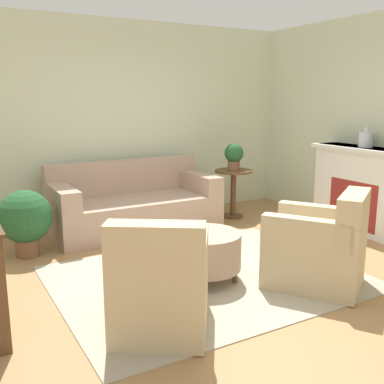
{
  "coord_description": "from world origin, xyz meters",
  "views": [
    {
      "loc": [
        -2.18,
        -3.53,
        1.74
      ],
      "look_at": [
        0.15,
        0.55,
        0.75
      ],
      "focal_mm": 42.0,
      "sensor_mm": 36.0,
      "label": 1
    }
  ],
  "objects_px": {
    "ottoman_table": "(204,251)",
    "couch": "(134,206)",
    "side_table": "(233,185)",
    "potted_plant_on_side_table": "(234,155)",
    "armchair_left": "(161,285)",
    "potted_plant_floor": "(25,218)",
    "armchair_right": "(320,249)",
    "vase_mantel_near": "(366,139)"
  },
  "relations": [
    {
      "from": "armchair_left",
      "to": "ottoman_table",
      "type": "xyz_separation_m",
      "value": [
        0.77,
        0.64,
        -0.06
      ]
    },
    {
      "from": "side_table",
      "to": "ottoman_table",
      "type": "bearing_deg",
      "value": -131.41
    },
    {
      "from": "side_table",
      "to": "potted_plant_floor",
      "type": "relative_size",
      "value": 0.94
    },
    {
      "from": "side_table",
      "to": "potted_plant_on_side_table",
      "type": "relative_size",
      "value": 1.83
    },
    {
      "from": "potted_plant_on_side_table",
      "to": "side_table",
      "type": "bearing_deg",
      "value": -45.0
    },
    {
      "from": "armchair_right",
      "to": "potted_plant_floor",
      "type": "height_order",
      "value": "armchair_right"
    },
    {
      "from": "ottoman_table",
      "to": "couch",
      "type": "bearing_deg",
      "value": 87.59
    },
    {
      "from": "ottoman_table",
      "to": "vase_mantel_near",
      "type": "xyz_separation_m",
      "value": [
        2.61,
        0.36,
        0.92
      ]
    },
    {
      "from": "side_table",
      "to": "potted_plant_on_side_table",
      "type": "bearing_deg",
      "value": 135.0
    },
    {
      "from": "couch",
      "to": "side_table",
      "type": "height_order",
      "value": "couch"
    },
    {
      "from": "armchair_right",
      "to": "armchair_left",
      "type": "bearing_deg",
      "value": 180.0
    },
    {
      "from": "armchair_left",
      "to": "potted_plant_on_side_table",
      "type": "relative_size",
      "value": 2.78
    },
    {
      "from": "potted_plant_on_side_table",
      "to": "ottoman_table",
      "type": "bearing_deg",
      "value": -131.41
    },
    {
      "from": "armchair_right",
      "to": "potted_plant_on_side_table",
      "type": "relative_size",
      "value": 2.78
    },
    {
      "from": "side_table",
      "to": "vase_mantel_near",
      "type": "relative_size",
      "value": 2.76
    },
    {
      "from": "potted_plant_floor",
      "to": "potted_plant_on_side_table",
      "type": "bearing_deg",
      "value": 4.64
    },
    {
      "from": "couch",
      "to": "vase_mantel_near",
      "type": "relative_size",
      "value": 8.43
    },
    {
      "from": "couch",
      "to": "armchair_left",
      "type": "xyz_separation_m",
      "value": [
        -0.85,
        -2.6,
        0.04
      ]
    },
    {
      "from": "armchair_right",
      "to": "potted_plant_floor",
      "type": "bearing_deg",
      "value": 135.29
    },
    {
      "from": "armchair_right",
      "to": "potted_plant_floor",
      "type": "distance_m",
      "value": 3.14
    },
    {
      "from": "vase_mantel_near",
      "to": "potted_plant_floor",
      "type": "height_order",
      "value": "vase_mantel_near"
    },
    {
      "from": "armchair_right",
      "to": "side_table",
      "type": "relative_size",
      "value": 1.52
    },
    {
      "from": "ottoman_table",
      "to": "potted_plant_floor",
      "type": "xyz_separation_m",
      "value": [
        -1.37,
        1.56,
        0.13
      ]
    },
    {
      "from": "vase_mantel_near",
      "to": "potted_plant_on_side_table",
      "type": "bearing_deg",
      "value": 125.47
    },
    {
      "from": "armchair_right",
      "to": "potted_plant_on_side_table",
      "type": "bearing_deg",
      "value": 73.47
    },
    {
      "from": "armchair_right",
      "to": "ottoman_table",
      "type": "xyz_separation_m",
      "value": [
        -0.86,
        0.64,
        -0.06
      ]
    },
    {
      "from": "potted_plant_on_side_table",
      "to": "armchair_right",
      "type": "bearing_deg",
      "value": -106.53
    },
    {
      "from": "couch",
      "to": "potted_plant_floor",
      "type": "relative_size",
      "value": 2.88
    },
    {
      "from": "armchair_left",
      "to": "side_table",
      "type": "height_order",
      "value": "armchair_left"
    },
    {
      "from": "armchair_right",
      "to": "vase_mantel_near",
      "type": "height_order",
      "value": "vase_mantel_near"
    },
    {
      "from": "ottoman_table",
      "to": "potted_plant_on_side_table",
      "type": "xyz_separation_m",
      "value": [
        1.59,
        1.8,
        0.62
      ]
    },
    {
      "from": "couch",
      "to": "vase_mantel_near",
      "type": "distance_m",
      "value": 3.12
    },
    {
      "from": "armchair_left",
      "to": "armchair_right",
      "type": "height_order",
      "value": "same"
    },
    {
      "from": "armchair_left",
      "to": "couch",
      "type": "bearing_deg",
      "value": 71.82
    },
    {
      "from": "armchair_right",
      "to": "side_table",
      "type": "height_order",
      "value": "armchair_right"
    },
    {
      "from": "potted_plant_on_side_table",
      "to": "armchair_left",
      "type": "bearing_deg",
      "value": -133.98
    },
    {
      "from": "couch",
      "to": "armchair_left",
      "type": "relative_size",
      "value": 2.01
    },
    {
      "from": "vase_mantel_near",
      "to": "side_table",
      "type": "bearing_deg",
      "value": 125.47
    },
    {
      "from": "couch",
      "to": "potted_plant_floor",
      "type": "height_order",
      "value": "couch"
    },
    {
      "from": "vase_mantel_near",
      "to": "armchair_left",
      "type": "bearing_deg",
      "value": -163.42
    },
    {
      "from": "ottoman_table",
      "to": "side_table",
      "type": "distance_m",
      "value": 2.41
    },
    {
      "from": "couch",
      "to": "vase_mantel_near",
      "type": "bearing_deg",
      "value": -32.17
    }
  ]
}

